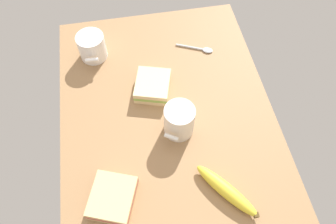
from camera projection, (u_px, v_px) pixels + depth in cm
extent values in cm
cube|color=#936D47|center=(168.00, 119.00, 96.99)|extent=(90.00, 64.00, 2.00)
cylinder|color=silver|center=(179.00, 121.00, 89.62)|extent=(8.65, 8.65, 10.27)
cylinder|color=brown|center=(180.00, 112.00, 85.65)|extent=(7.62, 7.62, 0.40)
cylinder|color=silver|center=(171.00, 137.00, 86.37)|extent=(3.10, 3.93, 1.20)
cylinder|color=white|center=(92.00, 47.00, 104.93)|extent=(8.97, 8.97, 8.77)
cylinder|color=black|center=(90.00, 38.00, 101.60)|extent=(7.90, 7.90, 0.40)
cylinder|color=white|center=(92.00, 60.00, 101.42)|extent=(1.42, 4.10, 1.20)
cube|color=#DBB77A|center=(114.00, 200.00, 82.49)|extent=(14.91, 14.22, 1.60)
cube|color=#C14C4C|center=(113.00, 198.00, 81.29)|extent=(14.91, 14.22, 1.20)
cube|color=#DBB77A|center=(112.00, 196.00, 80.09)|extent=(14.91, 14.22, 1.60)
cube|color=beige|center=(153.00, 89.00, 100.60)|extent=(13.82, 13.05, 1.60)
cube|color=#8CB24C|center=(153.00, 86.00, 99.40)|extent=(13.82, 13.05, 1.20)
cube|color=beige|center=(153.00, 83.00, 98.20)|extent=(13.82, 13.05, 1.60)
ellipsoid|color=yellow|center=(226.00, 190.00, 82.67)|extent=(17.72, 14.76, 3.70)
cube|color=#4C3819|center=(256.00, 215.00, 79.44)|extent=(1.20, 1.20, 1.20)
ellipsoid|color=silver|center=(207.00, 50.00, 109.38)|extent=(3.66, 4.26, 0.80)
cylinder|color=silver|center=(189.00, 47.00, 110.22)|extent=(4.41, 8.75, 0.70)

